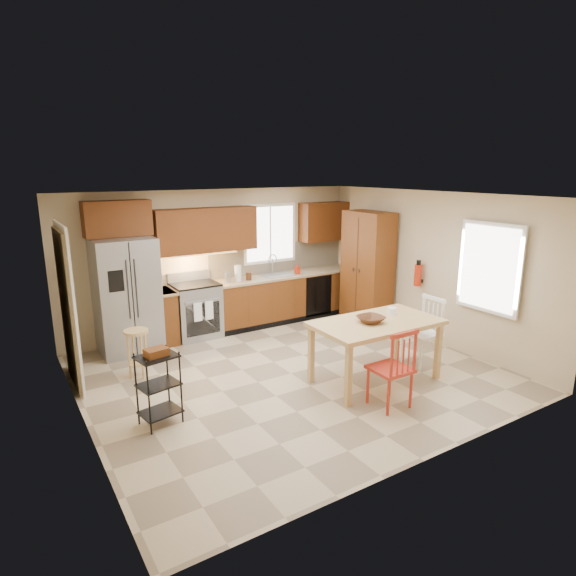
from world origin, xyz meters
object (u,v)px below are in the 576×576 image
(table_jar, at_px, (392,313))
(bar_stool, at_px, (138,353))
(soap_bottle, at_px, (297,269))
(fire_extinguisher, at_px, (418,275))
(dining_table, at_px, (375,351))
(refrigerator, at_px, (127,296))
(utility_cart, at_px, (159,388))
(chair_red, at_px, (390,367))
(range_stove, at_px, (196,311))
(table_bowl, at_px, (371,323))
(pantry, at_px, (367,269))
(chair_white, at_px, (422,332))

(table_jar, relative_size, bar_stool, 0.24)
(soap_bottle, bearing_deg, fire_extinguisher, -59.47)
(dining_table, xyz_separation_m, bar_stool, (-2.73, 1.86, -0.08))
(refrigerator, height_order, utility_cart, refrigerator)
(chair_red, bearing_deg, range_stove, 107.17)
(table_bowl, bearing_deg, refrigerator, 130.06)
(range_stove, bearing_deg, bar_stool, -139.55)
(pantry, distance_m, table_jar, 2.24)
(table_bowl, xyz_separation_m, bar_stool, (-2.62, 1.86, -0.51))
(chair_white, bearing_deg, utility_cart, 85.20)
(soap_bottle, relative_size, utility_cart, 0.22)
(soap_bottle, distance_m, pantry, 1.31)
(bar_stool, bearing_deg, chair_red, -40.16)
(pantry, relative_size, table_jar, 12.89)
(fire_extinguisher, xyz_separation_m, utility_cart, (-4.64, -0.52, -0.67))
(soap_bottle, distance_m, chair_red, 3.71)
(dining_table, bearing_deg, fire_extinguisher, 28.96)
(bar_stool, bearing_deg, dining_table, -27.89)
(fire_extinguisher, relative_size, table_bowl, 1.03)
(pantry, relative_size, fire_extinguisher, 5.83)
(bar_stool, bearing_deg, refrigerator, 87.61)
(refrigerator, xyz_separation_m, range_stove, (1.15, 0.06, -0.45))
(chair_red, distance_m, bar_stool, 3.46)
(pantry, bearing_deg, dining_table, -128.17)
(range_stove, relative_size, bar_stool, 1.34)
(table_bowl, height_order, utility_cart, table_bowl)
(refrigerator, xyz_separation_m, pantry, (4.13, -0.93, 0.14))
(dining_table, bearing_deg, bar_stool, 146.56)
(range_stove, height_order, fire_extinguisher, fire_extinguisher)
(refrigerator, bearing_deg, bar_stool, -98.79)
(table_jar, bearing_deg, utility_cart, 174.38)
(chair_red, height_order, table_jar, chair_red)
(range_stove, bearing_deg, fire_extinguisher, -32.62)
(soap_bottle, distance_m, chair_white, 2.90)
(table_bowl, relative_size, bar_stool, 0.51)
(chair_red, bearing_deg, table_bowl, 70.42)
(chair_white, distance_m, table_bowl, 1.11)
(fire_extinguisher, bearing_deg, bar_stool, 168.49)
(pantry, relative_size, bar_stool, 3.06)
(table_jar, bearing_deg, soap_bottle, 85.08)
(soap_bottle, xyz_separation_m, chair_white, (0.33, -2.84, -0.49))
(refrigerator, height_order, range_stove, refrigerator)
(chair_red, distance_m, table_bowl, 0.77)
(soap_bottle, bearing_deg, pantry, -43.45)
(range_stove, bearing_deg, refrigerator, -177.01)
(range_stove, height_order, chair_white, chair_white)
(dining_table, relative_size, chair_white, 1.70)
(chair_red, bearing_deg, chair_white, 29.15)
(table_bowl, relative_size, table_jar, 2.15)
(table_bowl, distance_m, utility_cart, 2.83)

